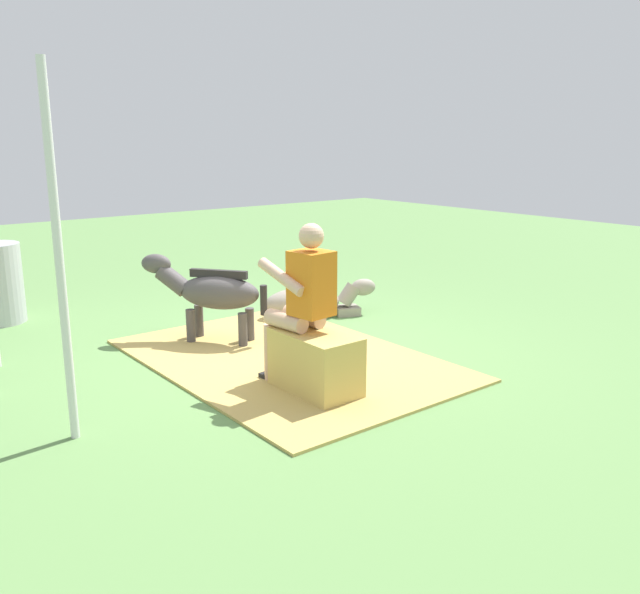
# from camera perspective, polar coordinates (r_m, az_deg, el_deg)

# --- Properties ---
(ground_plane) EXTENTS (24.00, 24.00, 0.00)m
(ground_plane) POSITION_cam_1_polar(r_m,az_deg,el_deg) (6.56, -3.37, -4.62)
(ground_plane) COLOR #608C4C
(hay_patch) EXTENTS (3.21, 2.21, 0.02)m
(hay_patch) POSITION_cam_1_polar(r_m,az_deg,el_deg) (6.28, -2.85, -5.35)
(hay_patch) COLOR tan
(hay_patch) RESTS_ON ground
(hay_bale) EXTENTS (0.76, 0.43, 0.51)m
(hay_bale) POSITION_cam_1_polar(r_m,az_deg,el_deg) (5.44, -0.39, -5.67)
(hay_bale) COLOR tan
(hay_bale) RESTS_ON ground
(person_seated) EXTENTS (0.69, 0.46, 1.39)m
(person_seated) POSITION_cam_1_polar(r_m,az_deg,el_deg) (5.41, -1.59, -0.02)
(person_seated) COLOR #D8AD8C
(person_seated) RESTS_ON ground
(pony_standing) EXTENTS (1.15, 0.95, 0.89)m
(pony_standing) POSITION_cam_1_polar(r_m,az_deg,el_deg) (6.78, -9.31, 0.44)
(pony_standing) COLOR #4C4747
(pony_standing) RESTS_ON ground
(pony_lying) EXTENTS (0.77, 1.33, 0.42)m
(pony_lying) POSITION_cam_1_polar(r_m,az_deg,el_deg) (7.70, -0.80, -0.38)
(pony_lying) COLOR gray
(pony_lying) RESTS_ON ground
(tent_pole_left) EXTENTS (0.06, 0.06, 2.53)m
(tent_pole_left) POSITION_cam_1_polar(r_m,az_deg,el_deg) (4.69, -21.40, 3.06)
(tent_pole_left) COLOR silver
(tent_pole_left) RESTS_ON ground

